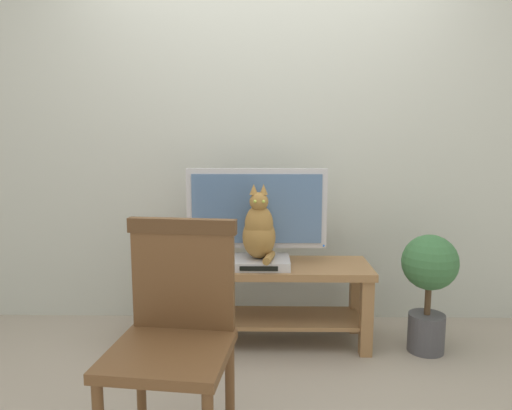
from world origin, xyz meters
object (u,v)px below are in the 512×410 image
object	(u,v)px
tv_stand	(256,287)
media_box	(259,262)
book_stack	(169,255)
potted_plant	(429,280)
wooden_chair	(175,324)
cat	(259,230)
tv	(256,213)

from	to	relation	value
tv_stand	media_box	distance (m)	0.18
book_stack	potted_plant	world-z (taller)	potted_plant
wooden_chair	cat	bearing A→B (deg)	71.98
media_box	potted_plant	bearing A→B (deg)	-3.05
cat	book_stack	bearing A→B (deg)	171.65
tv_stand	cat	distance (m)	0.37
cat	book_stack	world-z (taller)	cat
wooden_chair	book_stack	xyz separation A→B (m)	(-0.23, 1.06, 0.00)
media_box	cat	world-z (taller)	cat
wooden_chair	potted_plant	world-z (taller)	wooden_chair
tv	cat	distance (m)	0.15
tv	cat	world-z (taller)	tv
tv_stand	media_box	bearing A→B (deg)	-73.84
tv_stand	book_stack	world-z (taller)	book_stack
media_box	tv	bearing A→B (deg)	97.45
wooden_chair	media_box	bearing A→B (deg)	72.25
media_box	potted_plant	xyz separation A→B (m)	(0.99, -0.05, -0.09)
cat	potted_plant	size ratio (longest dim) A/B	0.63
tv_stand	book_stack	bearing A→B (deg)	178.24
media_box	wooden_chair	world-z (taller)	wooden_chair
tv_stand	wooden_chair	bearing A→B (deg)	-106.14
tv_stand	cat	world-z (taller)	cat
media_box	potted_plant	world-z (taller)	potted_plant
cat	tv_stand	bearing A→B (deg)	104.11
cat	potted_plant	distance (m)	1.03
media_box	book_stack	bearing A→B (deg)	172.90
tv	potted_plant	xyz separation A→B (m)	(1.01, -0.17, -0.37)
cat	book_stack	distance (m)	0.58
potted_plant	book_stack	bearing A→B (deg)	175.50
tv	wooden_chair	xyz separation A→B (m)	(-0.30, -1.10, -0.26)
media_box	cat	bearing A→B (deg)	-84.95
tv	book_stack	world-z (taller)	tv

